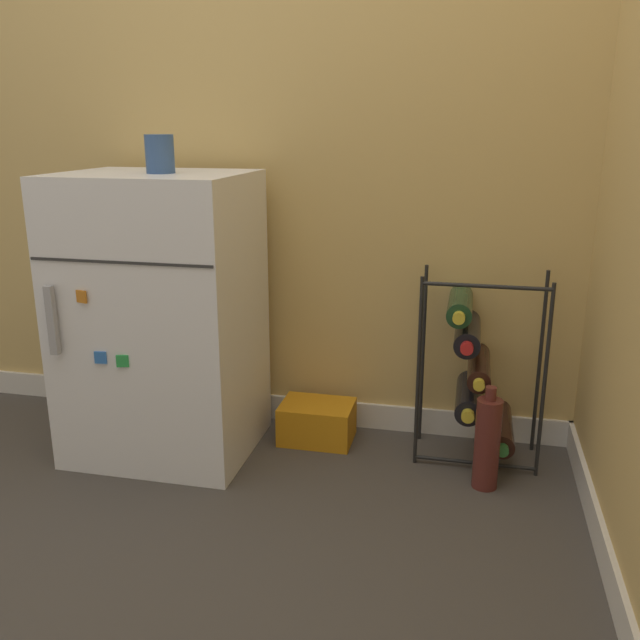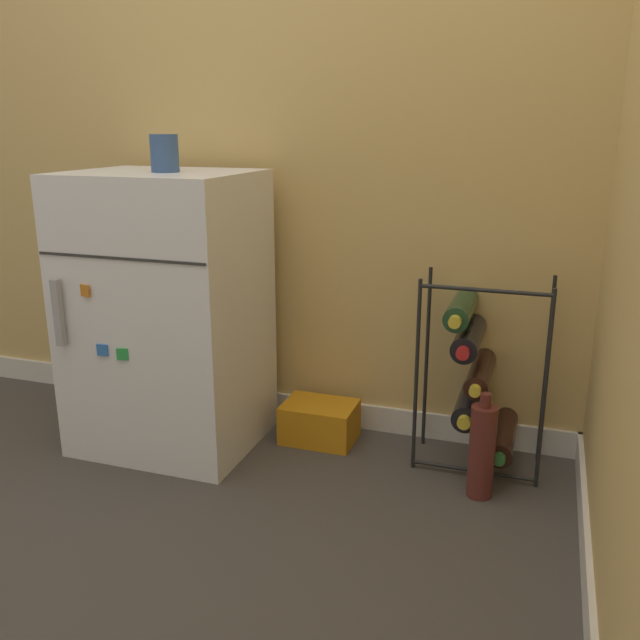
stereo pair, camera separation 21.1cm
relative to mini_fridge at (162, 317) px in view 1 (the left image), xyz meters
name	(u,v)px [view 1 (the left image)]	position (x,y,z in m)	size (l,w,h in m)	color
ground_plane	(297,516)	(0.52, -0.32, -0.45)	(14.00, 14.00, 0.00)	#423D38
wall_back	(345,57)	(0.52, 0.32, 0.79)	(6.61, 0.07, 2.50)	tan
mini_fridge	(162,317)	(0.00, 0.00, 0.00)	(0.56, 0.50, 0.90)	white
wine_rack	(476,368)	(0.98, 0.14, -0.15)	(0.38, 0.32, 0.61)	black
soda_box	(317,422)	(0.47, 0.15, -0.38)	(0.24, 0.18, 0.13)	orange
fridge_top_cup	(160,154)	(0.04, -0.03, 0.50)	(0.08, 0.08, 0.11)	#335184
loose_bottle_floor	(487,443)	(1.03, -0.04, -0.31)	(0.08, 0.08, 0.32)	#56231E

